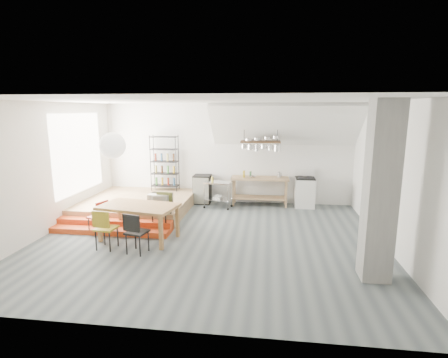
# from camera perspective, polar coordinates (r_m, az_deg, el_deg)

# --- Properties ---
(floor) EXTENTS (8.00, 8.00, 0.00)m
(floor) POSITION_cam_1_polar(r_m,az_deg,el_deg) (8.38, -2.49, -9.79)
(floor) COLOR #4B5357
(floor) RESTS_ON ground
(wall_back) EXTENTS (8.00, 0.04, 3.20)m
(wall_back) POSITION_cam_1_polar(r_m,az_deg,el_deg) (11.37, 0.45, 4.16)
(wall_back) COLOR silver
(wall_back) RESTS_ON ground
(wall_left) EXTENTS (0.04, 7.00, 3.20)m
(wall_left) POSITION_cam_1_polar(r_m,az_deg,el_deg) (9.49, -27.14, 1.48)
(wall_left) COLOR silver
(wall_left) RESTS_ON ground
(wall_right) EXTENTS (0.04, 7.00, 3.20)m
(wall_right) POSITION_cam_1_polar(r_m,az_deg,el_deg) (8.27, 25.88, 0.30)
(wall_right) COLOR silver
(wall_right) RESTS_ON ground
(ceiling) EXTENTS (8.00, 7.00, 0.02)m
(ceiling) POSITION_cam_1_polar(r_m,az_deg,el_deg) (7.82, -2.70, 12.65)
(ceiling) COLOR white
(ceiling) RESTS_ON wall_back
(slope_ceiling) EXTENTS (4.40, 1.44, 1.32)m
(slope_ceiling) POSITION_cam_1_polar(r_m,az_deg,el_deg) (10.62, 9.86, 8.64)
(slope_ceiling) COLOR white
(slope_ceiling) RESTS_ON wall_back
(window_pane) EXTENTS (0.02, 2.50, 2.20)m
(window_pane) POSITION_cam_1_polar(r_m,az_deg,el_deg) (10.71, -22.65, 3.92)
(window_pane) COLOR white
(window_pane) RESTS_ON wall_left
(platform) EXTENTS (3.00, 3.00, 0.40)m
(platform) POSITION_cam_1_polar(r_m,az_deg,el_deg) (10.81, -13.85, -4.12)
(platform) COLOR #8C6746
(platform) RESTS_ON ground
(step_lower) EXTENTS (3.00, 0.35, 0.13)m
(step_lower) POSITION_cam_1_polar(r_m,az_deg,el_deg) (9.15, -18.22, -8.08)
(step_lower) COLOR #C54117
(step_lower) RESTS_ON ground
(step_upper) EXTENTS (3.00, 0.35, 0.27)m
(step_upper) POSITION_cam_1_polar(r_m,az_deg,el_deg) (9.42, -17.34, -7.03)
(step_upper) COLOR #C54117
(step_upper) RESTS_ON ground
(concrete_column) EXTENTS (0.50, 0.50, 3.20)m
(concrete_column) POSITION_cam_1_polar(r_m,az_deg,el_deg) (6.65, 24.17, -1.99)
(concrete_column) COLOR slate
(concrete_column) RESTS_ON ground
(kitchen_counter) EXTENTS (1.80, 0.60, 0.91)m
(kitchen_counter) POSITION_cam_1_polar(r_m,az_deg,el_deg) (11.11, 5.86, -1.16)
(kitchen_counter) COLOR #8C6746
(kitchen_counter) RESTS_ON ground
(stove) EXTENTS (0.60, 0.60, 1.18)m
(stove) POSITION_cam_1_polar(r_m,az_deg,el_deg) (11.21, 13.03, -2.05)
(stove) COLOR white
(stove) RESTS_ON ground
(pot_rack) EXTENTS (1.20, 0.50, 1.43)m
(pot_rack) POSITION_cam_1_polar(r_m,az_deg,el_deg) (10.68, 6.13, 5.66)
(pot_rack) COLOR #402A19
(pot_rack) RESTS_ON ceiling
(wire_shelving) EXTENTS (0.88, 0.38, 1.80)m
(wire_shelving) POSITION_cam_1_polar(r_m,az_deg,el_deg) (11.53, -9.66, 2.73)
(wire_shelving) COLOR black
(wire_shelving) RESTS_ON platform
(microwave_shelf) EXTENTS (0.60, 0.40, 0.16)m
(microwave_shelf) POSITION_cam_1_polar(r_m,az_deg,el_deg) (9.23, -10.34, -4.40)
(microwave_shelf) COLOR #8C6746
(microwave_shelf) RESTS_ON platform
(paper_lantern) EXTENTS (0.60, 0.60, 0.60)m
(paper_lantern) POSITION_cam_1_polar(r_m,az_deg,el_deg) (8.44, -17.74, 5.24)
(paper_lantern) COLOR white
(paper_lantern) RESTS_ON ceiling
(dining_table) EXTENTS (1.90, 1.29, 0.83)m
(dining_table) POSITION_cam_1_polar(r_m,az_deg,el_deg) (8.38, -13.78, -4.76)
(dining_table) COLOR #8F5C34
(dining_table) RESTS_ON ground
(chair_mustard) EXTENTS (0.45, 0.45, 0.90)m
(chair_mustard) POSITION_cam_1_polar(r_m,az_deg,el_deg) (8.03, -18.97, -7.28)
(chair_mustard) COLOR #9E871B
(chair_mustard) RESTS_ON ground
(chair_black) EXTENTS (0.49, 0.49, 0.90)m
(chair_black) POSITION_cam_1_polar(r_m,az_deg,el_deg) (7.62, -14.34, -8.05)
(chair_black) COLOR black
(chair_black) RESTS_ON ground
(chair_olive) EXTENTS (0.48, 0.48, 0.95)m
(chair_olive) POSITION_cam_1_polar(r_m,az_deg,el_deg) (8.99, -9.94, -4.66)
(chair_olive) COLOR brown
(chair_olive) RESTS_ON ground
(chair_red) EXTENTS (0.50, 0.50, 0.85)m
(chair_red) POSITION_cam_1_polar(r_m,az_deg,el_deg) (9.04, -19.63, -5.48)
(chair_red) COLOR #AC2518
(chair_red) RESTS_ON ground
(rolling_cart) EXTENTS (0.90, 0.60, 0.82)m
(rolling_cart) POSITION_cam_1_polar(r_m,az_deg,el_deg) (10.80, -0.99, -1.98)
(rolling_cart) COLOR silver
(rolling_cart) RESTS_ON ground
(mini_fridge) EXTENTS (0.54, 0.54, 0.92)m
(mini_fridge) POSITION_cam_1_polar(r_m,az_deg,el_deg) (11.40, -3.57, -1.66)
(mini_fridge) COLOR black
(mini_fridge) RESTS_ON ground
(microwave) EXTENTS (0.61, 0.44, 0.31)m
(microwave) POSITION_cam_1_polar(r_m,az_deg,el_deg) (9.18, -10.38, -3.34)
(microwave) COLOR beige
(microwave) RESTS_ON microwave_shelf
(bowl) EXTENTS (0.23, 0.23, 0.05)m
(bowl) POSITION_cam_1_polar(r_m,az_deg,el_deg) (11.01, 4.73, 0.38)
(bowl) COLOR silver
(bowl) RESTS_ON kitchen_counter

